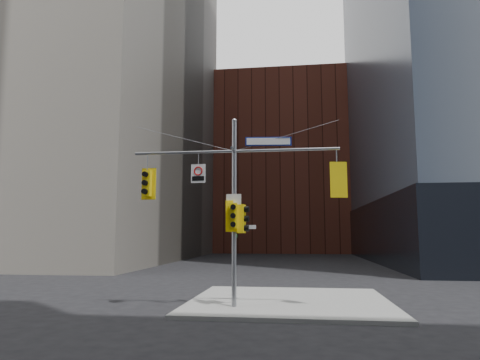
% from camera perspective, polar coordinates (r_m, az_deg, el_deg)
% --- Properties ---
extents(ground, '(160.00, 160.00, 0.00)m').
position_cam_1_polar(ground, '(14.56, -2.02, -18.36)').
color(ground, black).
rests_on(ground, ground).
extents(sidewalk_corner, '(8.00, 8.00, 0.15)m').
position_cam_1_polar(sidewalk_corner, '(18.30, 6.60, -15.78)').
color(sidewalk_corner, gray).
rests_on(sidewalk_corner, ground).
extents(brick_midrise, '(26.00, 20.00, 28.00)m').
position_cam_1_polar(brick_midrise, '(72.99, 5.67, 1.64)').
color(brick_midrise, brown).
rests_on(brick_midrise, ground).
extents(signal_assembly, '(8.00, 0.80, 7.30)m').
position_cam_1_polar(signal_assembly, '(16.34, -0.78, -1.59)').
color(signal_assembly, gray).
rests_on(signal_assembly, ground).
extents(traffic_light_west_arm, '(0.60, 0.50, 1.26)m').
position_cam_1_polar(traffic_light_west_arm, '(17.24, -12.30, -0.44)').
color(traffic_light_west_arm, yellow).
rests_on(traffic_light_west_arm, ground).
extents(traffic_light_east_arm, '(0.63, 0.56, 1.32)m').
position_cam_1_polar(traffic_light_east_arm, '(16.27, 12.85, -0.03)').
color(traffic_light_east_arm, yellow).
rests_on(traffic_light_east_arm, ground).
extents(traffic_light_pole_side, '(0.45, 0.38, 1.08)m').
position_cam_1_polar(traffic_light_pole_side, '(16.22, 0.35, -5.19)').
color(traffic_light_pole_side, yellow).
rests_on(traffic_light_pole_side, ground).
extents(traffic_light_pole_front, '(0.57, 0.49, 1.19)m').
position_cam_1_polar(traffic_light_pole_front, '(16.01, -0.93, -4.81)').
color(traffic_light_pole_front, yellow).
rests_on(traffic_light_pole_front, ground).
extents(street_sign_blade, '(1.77, 0.21, 0.34)m').
position_cam_1_polar(street_sign_blade, '(16.50, 3.80, 5.16)').
color(street_sign_blade, navy).
rests_on(street_sign_blade, ground).
extents(regulatory_sign_arm, '(0.58, 0.11, 0.73)m').
position_cam_1_polar(regulatory_sign_arm, '(16.67, -5.59, 0.95)').
color(regulatory_sign_arm, silver).
rests_on(regulatory_sign_arm, ground).
extents(regulatory_sign_pole, '(0.57, 0.05, 0.74)m').
position_cam_1_polar(regulatory_sign_pole, '(16.18, -0.85, -3.27)').
color(regulatory_sign_pole, silver).
rests_on(regulatory_sign_pole, ground).
extents(street_blade_ew, '(0.75, 0.05, 0.15)m').
position_cam_1_polar(street_blade_ew, '(16.21, 0.80, -6.29)').
color(street_blade_ew, silver).
rests_on(street_blade_ew, ground).
extents(street_blade_ns, '(0.04, 0.66, 0.13)m').
position_cam_1_polar(street_blade_ns, '(16.71, -0.56, -7.45)').
color(street_blade_ns, '#145926').
rests_on(street_blade_ns, ground).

